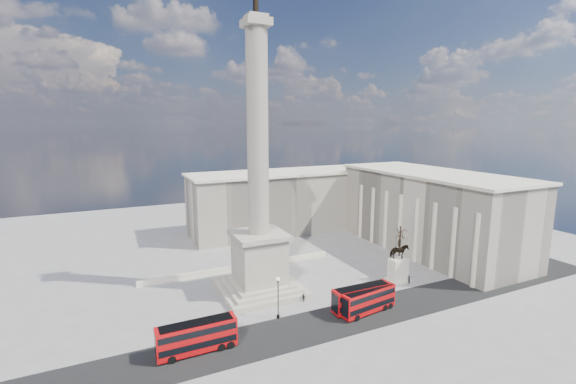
% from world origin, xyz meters
% --- Properties ---
extents(ground, '(180.00, 180.00, 0.00)m').
position_xyz_m(ground, '(0.00, 0.00, 0.00)').
color(ground, gray).
rests_on(ground, ground).
extents(asphalt_road, '(120.00, 9.00, 0.01)m').
position_xyz_m(asphalt_road, '(5.00, -10.00, 0.00)').
color(asphalt_road, black).
rests_on(asphalt_road, ground).
extents(nelsons_column, '(14.00, 14.00, 49.85)m').
position_xyz_m(nelsons_column, '(0.00, 5.00, 12.92)').
color(nelsons_column, '#ACA490').
rests_on(nelsons_column, ground).
extents(balustrade_wall, '(40.00, 0.60, 1.10)m').
position_xyz_m(balustrade_wall, '(0.00, 16.00, 0.55)').
color(balustrade_wall, beige).
rests_on(balustrade_wall, ground).
extents(building_east, '(19.00, 46.00, 18.60)m').
position_xyz_m(building_east, '(45.00, 10.00, 9.32)').
color(building_east, beige).
rests_on(building_east, ground).
extents(building_northeast, '(51.00, 17.00, 16.60)m').
position_xyz_m(building_northeast, '(20.00, 40.00, 8.32)').
color(building_northeast, beige).
rests_on(building_northeast, ground).
extents(red_bus_a, '(10.39, 2.55, 4.20)m').
position_xyz_m(red_bus_a, '(-14.07, -9.21, 2.21)').
color(red_bus_a, '#BB090C').
rests_on(red_bus_a, ground).
extents(red_bus_b, '(10.14, 3.60, 4.02)m').
position_xyz_m(red_bus_b, '(12.72, -9.84, 2.11)').
color(red_bus_b, '#BB090C').
rests_on(red_bus_b, ground).
extents(red_bus_c, '(10.14, 2.47, 4.10)m').
position_xyz_m(red_bus_c, '(12.29, -8.81, 2.15)').
color(red_bus_c, '#BB090C').
rests_on(red_bus_c, ground).
extents(victorian_lamp, '(0.57, 0.57, 6.66)m').
position_xyz_m(victorian_lamp, '(-0.95, -5.49, 3.92)').
color(victorian_lamp, black).
rests_on(victorian_lamp, ground).
extents(equestrian_statue, '(4.12, 3.09, 8.54)m').
position_xyz_m(equestrian_statue, '(25.24, -2.23, 2.98)').
color(equestrian_statue, beige).
rests_on(equestrian_statue, ground).
extents(bare_tree_near, '(1.82, 1.82, 7.98)m').
position_xyz_m(bare_tree_near, '(40.23, -5.35, 6.28)').
color(bare_tree_near, '#332319').
rests_on(bare_tree_near, ground).
extents(bare_tree_mid, '(1.90, 1.90, 7.22)m').
position_xyz_m(bare_tree_mid, '(36.63, 7.76, 5.68)').
color(bare_tree_mid, '#332319').
rests_on(bare_tree_mid, ground).
extents(bare_tree_far, '(1.96, 1.96, 8.02)m').
position_xyz_m(bare_tree_far, '(33.59, 6.99, 6.32)').
color(bare_tree_far, '#332319').
rests_on(bare_tree_far, ground).
extents(pedestrian_walking, '(0.60, 0.40, 1.62)m').
position_xyz_m(pedestrian_walking, '(16.63, -4.10, 0.81)').
color(pedestrian_walking, black).
rests_on(pedestrian_walking, ground).
extents(pedestrian_standing, '(0.82, 0.66, 1.60)m').
position_xyz_m(pedestrian_standing, '(26.40, -3.92, 0.80)').
color(pedestrian_standing, black).
rests_on(pedestrian_standing, ground).
extents(pedestrian_crossing, '(0.52, 0.95, 1.53)m').
position_xyz_m(pedestrian_crossing, '(5.12, -2.25, 0.77)').
color(pedestrian_crossing, black).
rests_on(pedestrian_crossing, ground).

